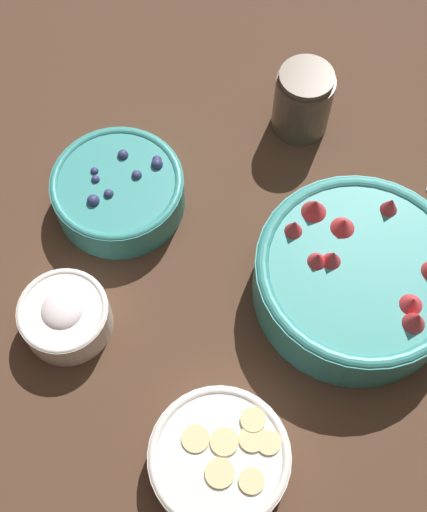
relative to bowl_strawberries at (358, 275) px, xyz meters
The scene contains 6 objects.
ground_plane 0.18m from the bowl_strawberries, 123.44° to the left, with size 4.00×4.00×0.00m, color #4C3323.
bowl_strawberries is the anchor object (origin of this frame).
bowl_blueberries 0.32m from the bowl_strawberries, 113.55° to the left, with size 0.17×0.17×0.06m.
bowl_bananas 0.27m from the bowl_strawberries, behind, with size 0.15×0.15×0.05m.
bowl_cream 0.35m from the bowl_strawberries, 144.33° to the left, with size 0.11×0.11×0.06m.
jar_chocolate 0.26m from the bowl_strawberries, 58.43° to the left, with size 0.08×0.08×0.10m.
Camera 1 is at (-0.27, -0.29, 0.81)m, focal length 50.00 mm.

